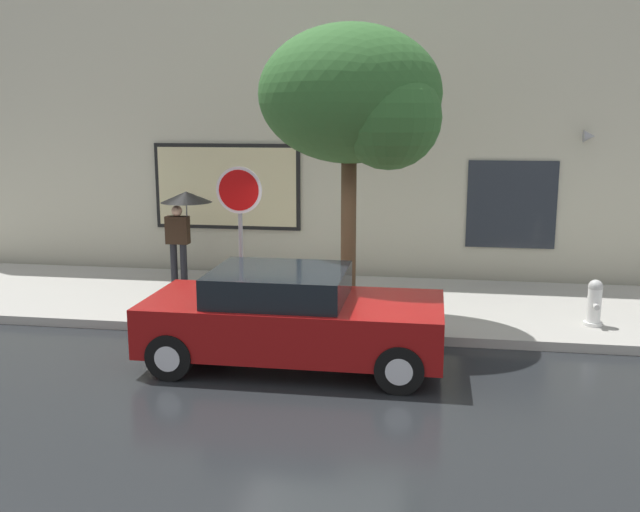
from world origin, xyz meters
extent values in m
plane|color=black|center=(0.00, 0.00, 0.00)|extent=(60.00, 60.00, 0.00)
cube|color=#A3A099|center=(0.00, 3.00, 0.07)|extent=(20.00, 4.00, 0.15)
cube|color=beige|center=(0.00, 5.50, 3.50)|extent=(20.00, 0.40, 7.00)
cube|color=black|center=(-2.89, 5.27, 1.98)|extent=(3.24, 0.06, 1.86)
cube|color=beige|center=(-2.89, 5.24, 1.98)|extent=(3.08, 0.03, 1.70)
cube|color=#262B33|center=(3.15, 5.28, 1.70)|extent=(1.80, 0.04, 1.80)
cone|color=#99999E|center=(4.55, 5.15, 3.10)|extent=(0.22, 0.24, 0.24)
cube|color=maroon|center=(-0.34, -0.14, 0.61)|extent=(4.17, 1.83, 0.70)
cube|color=black|center=(-0.55, -0.14, 1.16)|extent=(1.88, 1.61, 0.42)
cylinder|color=black|center=(1.20, 0.71, 0.32)|extent=(0.64, 0.22, 0.64)
cylinder|color=silver|center=(1.20, 0.71, 0.32)|extent=(0.35, 0.24, 0.35)
cylinder|color=black|center=(1.20, -0.98, 0.32)|extent=(0.64, 0.22, 0.64)
cylinder|color=silver|center=(1.20, -0.98, 0.32)|extent=(0.35, 0.24, 0.35)
cylinder|color=black|center=(-1.88, 0.71, 0.32)|extent=(0.64, 0.22, 0.64)
cylinder|color=silver|center=(-1.88, 0.71, 0.32)|extent=(0.35, 0.24, 0.35)
cylinder|color=black|center=(-1.88, -0.98, 0.32)|extent=(0.64, 0.22, 0.64)
cylinder|color=silver|center=(-1.88, -0.98, 0.32)|extent=(0.35, 0.24, 0.35)
cylinder|color=white|center=(4.18, 2.01, 0.47)|extent=(0.22, 0.22, 0.64)
sphere|color=#BBBBB7|center=(4.18, 2.01, 0.79)|extent=(0.23, 0.23, 0.23)
cylinder|color=#BBBBB7|center=(4.18, 1.85, 0.50)|extent=(0.09, 0.12, 0.09)
cylinder|color=#BBBBB7|center=(4.18, 2.17, 0.50)|extent=(0.09, 0.12, 0.09)
cylinder|color=white|center=(4.18, 2.01, 0.18)|extent=(0.30, 0.30, 0.06)
cylinder|color=black|center=(-3.64, 3.88, 0.55)|extent=(0.14, 0.14, 0.79)
cylinder|color=black|center=(-3.43, 3.88, 0.55)|extent=(0.14, 0.14, 0.79)
cube|color=black|center=(-3.53, 3.88, 1.22)|extent=(0.46, 0.22, 0.56)
sphere|color=tan|center=(-3.53, 3.88, 1.61)|extent=(0.21, 0.21, 0.21)
cylinder|color=#4C4C51|center=(-3.32, 3.88, 1.47)|extent=(0.02, 0.02, 0.90)
cone|color=black|center=(-3.32, 3.88, 1.90)|extent=(1.03, 1.03, 0.22)
cylinder|color=#4C3823|center=(0.19, 1.82, 1.59)|extent=(0.25, 0.25, 2.88)
ellipsoid|color=#33662D|center=(0.19, 1.82, 3.83)|extent=(2.93, 2.49, 2.19)
sphere|color=#33662D|center=(0.85, 1.45, 3.47)|extent=(1.61, 1.61, 1.61)
cylinder|color=gray|center=(-1.54, 1.45, 1.41)|extent=(0.07, 0.07, 2.52)
cylinder|color=white|center=(-1.54, 1.41, 2.32)|extent=(0.76, 0.02, 0.76)
cylinder|color=red|center=(-1.54, 1.40, 2.32)|extent=(0.66, 0.02, 0.66)
camera|label=1|loc=(1.55, -9.59, 3.50)|focal=39.68mm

